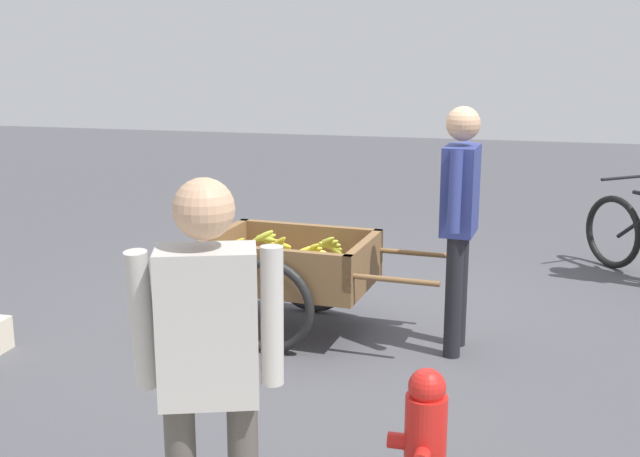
# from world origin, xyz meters

# --- Properties ---
(ground_plane) EXTENTS (24.00, 24.00, 0.00)m
(ground_plane) POSITION_xyz_m (0.00, 0.00, 0.00)
(ground_plane) COLOR #47474C
(fruit_cart) EXTENTS (1.70, 0.99, 0.73)m
(fruit_cart) POSITION_xyz_m (0.33, 0.04, 0.44)
(fruit_cart) COLOR brown
(fruit_cart) RESTS_ON ground
(vendor_person) EXTENTS (0.23, 0.59, 1.61)m
(vendor_person) POSITION_xyz_m (-0.81, 0.12, 0.96)
(vendor_person) COLOR black
(vendor_person) RESTS_ON ground
(fire_hydrant) EXTENTS (0.25, 0.25, 0.67)m
(fire_hydrant) POSITION_xyz_m (-0.85, 2.06, 0.33)
(fire_hydrant) COLOR red
(fire_hydrant) RESTS_ON ground
(bystander_person) EXTENTS (0.49, 0.30, 1.56)m
(bystander_person) POSITION_xyz_m (-0.18, 2.76, 0.93)
(bystander_person) COLOR #4C4742
(bystander_person) RESTS_ON ground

